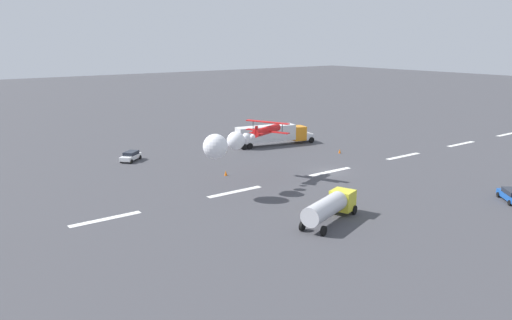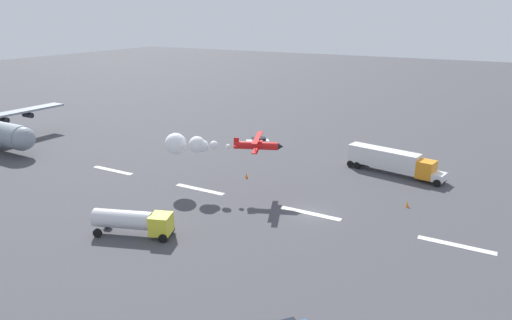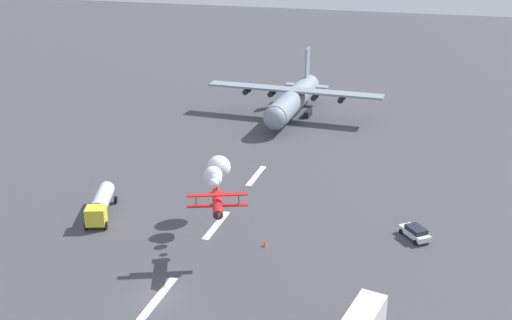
{
  "view_description": "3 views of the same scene",
  "coord_description": "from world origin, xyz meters",
  "px_view_note": "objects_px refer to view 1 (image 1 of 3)",
  "views": [
    {
      "loc": [
        52.12,
        51.74,
        19.08
      ],
      "look_at": [
        16.58,
        3.95,
        4.88
      ],
      "focal_mm": 35.73,
      "sensor_mm": 36.0,
      "label": 1
    },
    {
      "loc": [
        -19.9,
        49.71,
        24.01
      ],
      "look_at": [
        9.54,
        -3.06,
        4.7
      ],
      "focal_mm": 32.43,
      "sensor_mm": 36.0,
      "label": 2
    },
    {
      "loc": [
        -48.89,
        -25.46,
        35.87
      ],
      "look_at": [
        33.93,
        0.0,
        2.56
      ],
      "focal_mm": 43.93,
      "sensor_mm": 36.0,
      "label": 3
    }
  ],
  "objects_px": {
    "stunt_biplane_red": "(232,141)",
    "fuel_tanker_truck": "(330,206)",
    "airport_staff_sedan": "(512,195)",
    "traffic_cone_far": "(226,173)",
    "semi_truck_orange": "(273,134)",
    "followme_car_yellow": "(131,156)",
    "traffic_cone_near": "(340,151)"
  },
  "relations": [
    {
      "from": "fuel_tanker_truck",
      "to": "traffic_cone_near",
      "type": "bearing_deg",
      "value": -137.54
    },
    {
      "from": "airport_staff_sedan",
      "to": "traffic_cone_far",
      "type": "height_order",
      "value": "airport_staff_sedan"
    },
    {
      "from": "fuel_tanker_truck",
      "to": "airport_staff_sedan",
      "type": "height_order",
      "value": "fuel_tanker_truck"
    },
    {
      "from": "semi_truck_orange",
      "to": "followme_car_yellow",
      "type": "height_order",
      "value": "semi_truck_orange"
    },
    {
      "from": "traffic_cone_near",
      "to": "airport_staff_sedan",
      "type": "bearing_deg",
      "value": 85.09
    },
    {
      "from": "traffic_cone_near",
      "to": "followme_car_yellow",
      "type": "bearing_deg",
      "value": -27.45
    },
    {
      "from": "traffic_cone_far",
      "to": "airport_staff_sedan",
      "type": "bearing_deg",
      "value": 124.59
    },
    {
      "from": "followme_car_yellow",
      "to": "traffic_cone_near",
      "type": "distance_m",
      "value": 34.9
    },
    {
      "from": "airport_staff_sedan",
      "to": "followme_car_yellow",
      "type": "bearing_deg",
      "value": -59.09
    },
    {
      "from": "semi_truck_orange",
      "to": "followme_car_yellow",
      "type": "bearing_deg",
      "value": -8.67
    },
    {
      "from": "stunt_biplane_red",
      "to": "airport_staff_sedan",
      "type": "bearing_deg",
      "value": 136.72
    },
    {
      "from": "stunt_biplane_red",
      "to": "followme_car_yellow",
      "type": "height_order",
      "value": "stunt_biplane_red"
    },
    {
      "from": "stunt_biplane_red",
      "to": "traffic_cone_near",
      "type": "bearing_deg",
      "value": -164.01
    },
    {
      "from": "traffic_cone_far",
      "to": "fuel_tanker_truck",
      "type": "bearing_deg",
      "value": 86.09
    },
    {
      "from": "traffic_cone_far",
      "to": "followme_car_yellow",
      "type": "bearing_deg",
      "value": -66.6
    },
    {
      "from": "semi_truck_orange",
      "to": "followme_car_yellow",
      "type": "relative_size",
      "value": 3.48
    },
    {
      "from": "stunt_biplane_red",
      "to": "traffic_cone_near",
      "type": "relative_size",
      "value": 21.21
    },
    {
      "from": "stunt_biplane_red",
      "to": "traffic_cone_near",
      "type": "distance_m",
      "value": 29.2
    },
    {
      "from": "airport_staff_sedan",
      "to": "traffic_cone_near",
      "type": "xyz_separation_m",
      "value": [
        -2.68,
        -31.16,
        -0.44
      ]
    },
    {
      "from": "semi_truck_orange",
      "to": "traffic_cone_near",
      "type": "height_order",
      "value": "semi_truck_orange"
    },
    {
      "from": "semi_truck_orange",
      "to": "followme_car_yellow",
      "type": "xyz_separation_m",
      "value": [
        25.94,
        -3.96,
        -1.32
      ]
    },
    {
      "from": "stunt_biplane_red",
      "to": "airport_staff_sedan",
      "type": "xyz_separation_m",
      "value": [
        -24.74,
        23.3,
        -5.79
      ]
    },
    {
      "from": "fuel_tanker_truck",
      "to": "followme_car_yellow",
      "type": "height_order",
      "value": "fuel_tanker_truck"
    },
    {
      "from": "airport_staff_sedan",
      "to": "traffic_cone_far",
      "type": "relative_size",
      "value": 6.26
    },
    {
      "from": "stunt_biplane_red",
      "to": "fuel_tanker_truck",
      "type": "height_order",
      "value": "stunt_biplane_red"
    },
    {
      "from": "stunt_biplane_red",
      "to": "traffic_cone_far",
      "type": "height_order",
      "value": "stunt_biplane_red"
    },
    {
      "from": "stunt_biplane_red",
      "to": "semi_truck_orange",
      "type": "height_order",
      "value": "stunt_biplane_red"
    },
    {
      "from": "traffic_cone_far",
      "to": "semi_truck_orange",
      "type": "bearing_deg",
      "value": -145.73
    },
    {
      "from": "stunt_biplane_red",
      "to": "fuel_tanker_truck",
      "type": "relative_size",
      "value": 1.72
    },
    {
      "from": "traffic_cone_near",
      "to": "traffic_cone_far",
      "type": "distance_m",
      "value": 23.75
    },
    {
      "from": "traffic_cone_far",
      "to": "traffic_cone_near",
      "type": "bearing_deg",
      "value": -178.5
    },
    {
      "from": "stunt_biplane_red",
      "to": "semi_truck_orange",
      "type": "bearing_deg",
      "value": -138.25
    }
  ]
}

